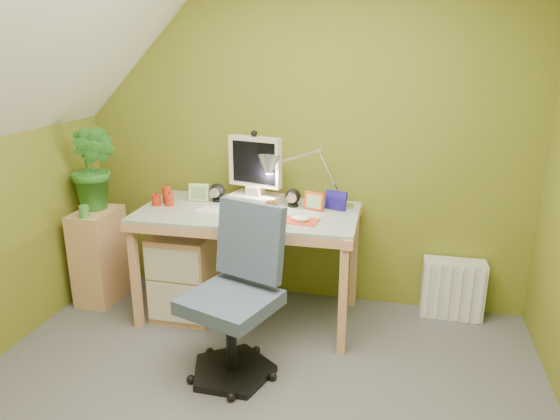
% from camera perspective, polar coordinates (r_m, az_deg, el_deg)
% --- Properties ---
extents(wall_back, '(3.20, 0.01, 2.40)m').
position_cam_1_polar(wall_back, '(3.63, 2.24, 8.07)').
color(wall_back, olive).
rests_on(wall_back, floor).
extents(desk, '(1.46, 0.75, 0.77)m').
position_cam_1_polar(desk, '(3.53, -3.45, -6.03)').
color(desk, tan).
rests_on(desk, floor).
extents(monitor, '(0.42, 0.30, 0.52)m').
position_cam_1_polar(monitor, '(3.49, -2.79, 4.91)').
color(monitor, beige).
rests_on(monitor, desk).
extents(speaker_left, '(0.11, 0.11, 0.13)m').
position_cam_1_polar(speaker_left, '(3.61, -6.96, 1.97)').
color(speaker_left, black).
rests_on(speaker_left, desk).
extents(speaker_right, '(0.12, 0.12, 0.12)m').
position_cam_1_polar(speaker_right, '(3.46, 1.46, 1.39)').
color(speaker_right, black).
rests_on(speaker_right, desk).
extents(keyboard, '(0.46, 0.24, 0.02)m').
position_cam_1_polar(keyboard, '(3.29, -5.62, -0.48)').
color(keyboard, white).
rests_on(keyboard, desk).
extents(mousepad, '(0.23, 0.17, 0.01)m').
position_cam_1_polar(mousepad, '(3.18, 2.26, -1.22)').
color(mousepad, red).
rests_on(mousepad, desk).
extents(mouse, '(0.12, 0.08, 0.04)m').
position_cam_1_polar(mouse, '(3.17, 2.26, -0.94)').
color(mouse, white).
rests_on(mouse, mousepad).
extents(amber_tumbler, '(0.08, 0.08, 0.10)m').
position_cam_1_polar(amber_tumbler, '(3.26, -0.97, 0.13)').
color(amber_tumbler, '#946315').
rests_on(amber_tumbler, desk).
extents(candle_cluster, '(0.17, 0.16, 0.11)m').
position_cam_1_polar(candle_cluster, '(3.60, -12.70, 1.54)').
color(candle_cluster, '#B72A0F').
rests_on(candle_cluster, desk).
extents(photo_frame_red, '(0.14, 0.06, 0.12)m').
position_cam_1_polar(photo_frame_red, '(3.40, 3.80, 1.01)').
color(photo_frame_red, '#B83213').
rests_on(photo_frame_red, desk).
extents(photo_frame_blue, '(0.15, 0.07, 0.13)m').
position_cam_1_polar(photo_frame_blue, '(3.41, 6.23, 1.09)').
color(photo_frame_blue, navy).
rests_on(photo_frame_blue, desk).
extents(photo_frame_green, '(0.14, 0.04, 0.12)m').
position_cam_1_polar(photo_frame_green, '(3.64, -8.98, 1.96)').
color(photo_frame_green, '#C0D592').
rests_on(photo_frame_green, desk).
extents(desk_lamp, '(0.59, 0.36, 0.59)m').
position_cam_1_polar(desk_lamp, '(3.39, 4.55, 5.07)').
color(desk_lamp, '#AEADB2').
rests_on(desk_lamp, desk).
extents(side_ledge, '(0.25, 0.39, 0.69)m').
position_cam_1_polar(side_ledge, '(4.00, -19.34, -4.80)').
color(side_ledge, tan).
rests_on(side_ledge, floor).
extents(potted_plant, '(0.36, 0.31, 0.61)m').
position_cam_1_polar(potted_plant, '(3.86, -19.92, 4.43)').
color(potted_plant, '#307C29').
rests_on(potted_plant, side_ledge).
extents(green_cup, '(0.07, 0.07, 0.09)m').
position_cam_1_polar(green_cup, '(3.75, -20.89, -0.18)').
color(green_cup, '#4A983F').
rests_on(green_cup, side_ledge).
extents(task_chair, '(0.67, 0.67, 0.95)m').
position_cam_1_polar(task_chair, '(2.88, -5.57, -9.88)').
color(task_chair, '#404E6A').
rests_on(task_chair, floor).
extents(radiator, '(0.42, 0.17, 0.41)m').
position_cam_1_polar(radiator, '(3.79, 18.58, -8.28)').
color(radiator, silver).
rests_on(radiator, floor).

